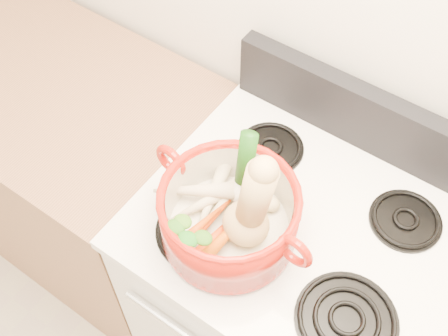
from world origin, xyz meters
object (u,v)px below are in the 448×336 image
Objects in this scene: leek at (242,176)px; squash at (247,202)px; stove_body at (288,303)px; dutch_oven at (229,216)px.

squash is at bearing -60.39° from leek.
stove_body is 2.98× the size of dutch_oven.
dutch_oven is at bearing -96.27° from leek.
stove_body is 0.68m from leek.
dutch_oven is (-0.13, -0.14, 0.58)m from stove_body.
squash reaches higher than dutch_oven.
leek reaches higher than dutch_oven.
leek is (-0.05, 0.05, -0.01)m from squash.
dutch_oven is at bearing -134.25° from stove_body.
stove_body is 0.69m from squash.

